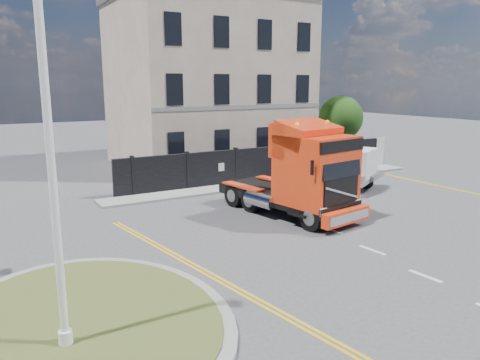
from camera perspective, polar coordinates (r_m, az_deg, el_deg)
ground at (r=17.33m, az=2.85°, el=-7.33°), size 120.00×120.00×0.00m
traffic_island at (r=12.21m, az=-18.22°, el=-16.02°), size 6.80×6.80×0.17m
hoarding_fence at (r=27.90m, az=4.03°, el=2.08°), size 18.80×0.25×2.00m
georgian_building at (r=33.71m, az=-4.01°, el=11.87°), size 12.30×10.30×12.80m
tree at (r=34.91m, az=11.91°, el=7.17°), size 3.20×3.20×4.80m
pavement_far at (r=27.04m, az=4.11°, el=-0.26°), size 20.00×1.60×0.12m
truck at (r=19.86m, az=7.82°, el=0.46°), size 3.55×7.07×4.05m
flatbed_pickup at (r=25.99m, az=12.53°, el=1.62°), size 4.56×6.04×2.28m
lamppost_island at (r=10.01m, az=-21.97°, el=1.05°), size 0.23×0.47×7.57m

